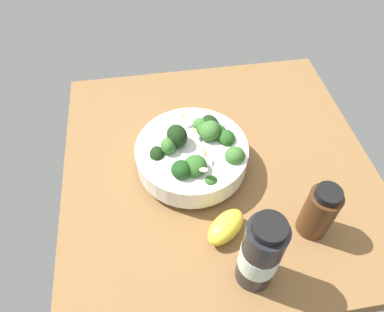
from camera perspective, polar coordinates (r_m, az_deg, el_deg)
The scene contains 5 objects.
ground_plane at distance 75.81cm, azimuth 4.15°, elevation -2.28°, with size 64.02×64.02×4.72cm, color brown.
bowl_of_broccoli at distance 69.52cm, azimuth 0.22°, elevation 0.28°, with size 22.24×22.24×11.43cm.
lemon_wedge at distance 63.51cm, azimuth 5.50°, elevation -11.39°, with size 8.33×4.55×4.39cm, color yellow.
bottle_tall at distance 55.48cm, azimuth 11.00°, elevation -15.38°, with size 6.18×6.18×17.31cm.
bottle_short at distance 64.51cm, azimuth 19.94°, elevation -8.47°, with size 5.52×5.52×11.84cm.
Camera 1 is at (12.51, 43.79, 58.24)cm, focal length 32.85 mm.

